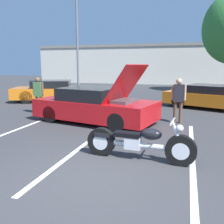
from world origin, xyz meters
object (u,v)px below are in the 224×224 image
motorcycle (139,143)px  spectator_by_show_car (178,97)px  parked_car_mid_row (213,97)px  show_car_hood_open (95,106)px  light_pole (78,33)px  spectator_near_motorcycle (38,93)px  parked_car_left_row (54,91)px

motorcycle → spectator_by_show_car: spectator_by_show_car is taller
spectator_by_show_car → motorcycle: bearing=-99.8°
parked_car_mid_row → spectator_by_show_car: 4.01m
show_car_hood_open → light_pole: bearing=129.5°
light_pole → spectator_near_motorcycle: (2.81, -10.52, -3.83)m
spectator_by_show_car → parked_car_mid_row: bearing=67.7°
parked_car_left_row → spectator_by_show_car: (7.21, -3.75, 0.37)m
parked_car_left_row → show_car_hood_open: bearing=-68.3°
parked_car_left_row → spectator_by_show_car: 8.13m
spectator_by_show_car → light_pole: bearing=129.4°
light_pole → motorcycle: light_pole is taller
show_car_hood_open → parked_car_left_row: 6.17m
parked_car_mid_row → spectator_by_show_car: (-1.52, -3.69, 0.40)m
parked_car_mid_row → light_pole: bearing=168.2°
parked_car_left_row → parked_car_mid_row: (8.72, -0.06, -0.03)m
motorcycle → show_car_hood_open: (-2.27, 3.29, 0.23)m
light_pole → spectator_by_show_car: (8.67, -10.56, -3.80)m
show_car_hood_open → parked_car_mid_row: show_car_hood_open is taller
spectator_near_motorcycle → show_car_hood_open: bearing=-14.9°
show_car_hood_open → spectator_by_show_car: (2.96, 0.73, 0.34)m
motorcycle → show_car_hood_open: show_car_hood_open is taller
spectator_by_show_car → spectator_near_motorcycle: bearing=179.6°
light_pole → parked_car_mid_row: bearing=-34.0°
light_pole → motorcycle: (7.98, -14.57, -4.37)m
parked_car_left_row → spectator_by_show_car: size_ratio=3.11×
light_pole → parked_car_mid_row: (10.19, -6.87, -4.20)m
parked_car_mid_row → spectator_near_motorcycle: bearing=-131.5°
parked_car_left_row → spectator_near_motorcycle: (1.34, -3.71, 0.34)m
parked_car_mid_row → spectator_near_motorcycle: spectator_near_motorcycle is taller
show_car_hood_open → spectator_near_motorcycle: bearing=177.8°
parked_car_left_row → light_pole: bearing=80.4°
parked_car_left_row → spectator_by_show_car: bearing=-49.2°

